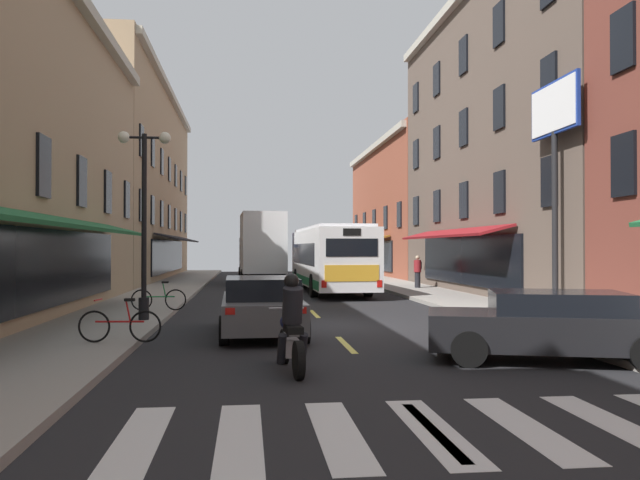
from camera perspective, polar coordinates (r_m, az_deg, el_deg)
The scene contains 16 objects.
ground_plane at distance 17.41m, azimuth 0.54°, elevation -7.79°, with size 34.80×80.00×0.10m, color black.
lane_centre_dashes at distance 17.16m, azimuth 0.64°, elevation -7.71°, with size 0.14×73.90×0.01m.
crosswalk_near at distance 7.74m, azimuth 10.04°, elevation -16.34°, with size 7.10×2.80×0.01m.
sidewalk_left at distance 17.68m, azimuth -18.97°, elevation -7.25°, with size 3.00×80.00×0.14m, color gray.
sidewalk_right at distance 19.04m, azimuth 18.58°, elevation -6.78°, with size 3.00×80.00×0.14m, color gray.
billboard_sign at distance 20.63m, azimuth 20.22°, elevation 8.70°, with size 0.40×2.87×6.96m.
transit_bus at distance 30.43m, azimuth 0.88°, elevation -1.62°, with size 2.83×11.43×3.07m.
box_truck at distance 37.74m, azimuth -5.26°, elevation -0.76°, with size 2.74×7.35×4.10m.
sedan_near at distance 12.62m, azimuth 19.86°, elevation -7.14°, with size 4.69×2.99×1.29m.
sedan_mid at distance 15.48m, azimuth -5.26°, elevation -5.85°, with size 2.04×4.62×1.39m.
sedan_far at distance 49.46m, azimuth -5.50°, elevation -2.32°, with size 1.99×4.57×1.40m.
motorcycle_rider at distance 10.90m, azimuth -2.57°, elevation -8.01°, with size 0.64×2.07×1.66m.
bicycle_near at distance 13.91m, azimuth -17.44°, elevation -7.25°, with size 1.71×0.48×0.91m.
bicycle_mid at distance 20.64m, azimuth -14.21°, elevation -5.12°, with size 1.71×0.48×0.91m.
pedestrian_near at distance 31.85m, azimuth 8.72°, elevation -2.73°, with size 0.46×0.52×1.59m.
street_lamp_twin at distance 18.05m, azimuth -15.45°, elevation 2.15°, with size 1.42×0.32×5.13m.
Camera 1 is at (-2.12, -17.15, 2.09)m, focal length 35.81 mm.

